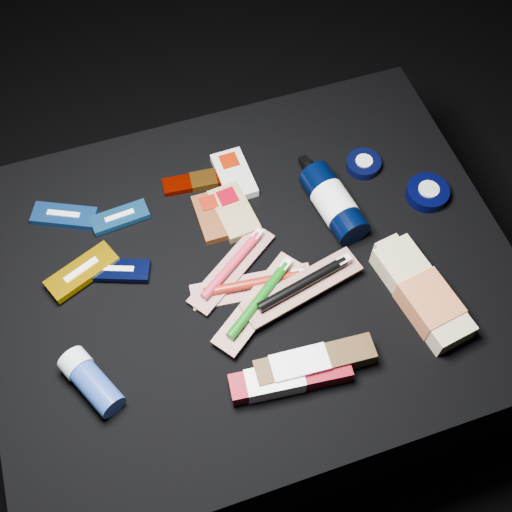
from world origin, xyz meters
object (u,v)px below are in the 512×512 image
object	(u,v)px
bodywash_bottle	(423,295)
lotion_bottle	(334,203)
toothpaste_carton_red	(285,379)
deodorant_stick	(91,381)

from	to	relation	value
bodywash_bottle	lotion_bottle	bearing A→B (deg)	99.88
bodywash_bottle	toothpaste_carton_red	size ratio (longest dim) A/B	1.13
bodywash_bottle	deodorant_stick	bearing A→B (deg)	167.82
deodorant_stick	toothpaste_carton_red	world-z (taller)	deodorant_stick
lotion_bottle	toothpaste_carton_red	bearing A→B (deg)	-132.51
deodorant_stick	toothpaste_carton_red	size ratio (longest dim) A/B	0.63
bodywash_bottle	deodorant_stick	world-z (taller)	deodorant_stick
lotion_bottle	bodywash_bottle	distance (m)	0.24
deodorant_stick	lotion_bottle	bearing A→B (deg)	-4.33
lotion_bottle	toothpaste_carton_red	size ratio (longest dim) A/B	1.02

